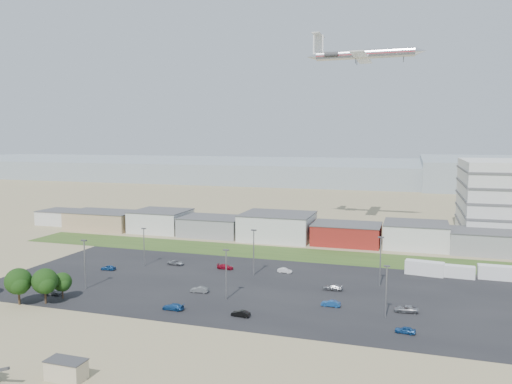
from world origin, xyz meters
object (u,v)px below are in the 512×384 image
at_px(parked_car_10, 53,292).
at_px(airliner, 365,54).
at_px(parked_car_3, 173,307).
at_px(parked_car_4, 200,290).
at_px(parked_car_2, 405,330).
at_px(parked_car_5, 108,268).
at_px(parked_car_0, 406,309).
at_px(parked_car_1, 331,303).
at_px(parked_car_11, 285,270).
at_px(parked_car_9, 176,263).
at_px(parked_car_13, 241,314).
at_px(parked_car_12, 332,287).
at_px(portable_shed, 66,370).
at_px(box_trailer_a, 424,268).
at_px(parked_car_6, 225,267).

bearing_deg(parked_car_10, airliner, -35.09).
bearing_deg(parked_car_3, parked_car_4, 177.54).
relative_size(parked_car_2, parked_car_5, 0.93).
relative_size(parked_car_0, parked_car_5, 1.22).
relative_size(parked_car_1, parked_car_11, 1.07).
distance_m(parked_car_9, parked_car_13, 40.83).
xyz_separation_m(parked_car_2, parked_car_12, (-15.08, 19.76, 0.04)).
bearing_deg(airliner, parked_car_0, -77.48).
bearing_deg(portable_shed, parked_car_13, 64.33).
height_order(box_trailer_a, parked_car_12, box_trailer_a).
relative_size(parked_car_0, parked_car_13, 1.26).
relative_size(parked_car_2, parked_car_11, 0.97).
bearing_deg(portable_shed, parked_car_11, 76.81).
xyz_separation_m(parked_car_2, parked_car_3, (-41.63, -1.33, 0.03)).
relative_size(parked_car_1, parked_car_5, 1.03).
bearing_deg(parked_car_6, parked_car_11, -83.03).
distance_m(parked_car_1, parked_car_3, 29.87).
bearing_deg(parked_car_10, parked_car_9, -29.38).
height_order(portable_shed, parked_car_9, portable_shed).
xyz_separation_m(parked_car_6, parked_car_12, (27.76, -9.18, 0.02)).
distance_m(parked_car_0, parked_car_13, 30.55).
relative_size(parked_car_4, parked_car_10, 0.89).
relative_size(parked_car_0, parked_car_10, 1.04).
xyz_separation_m(parked_car_1, parked_car_2, (13.78, -9.46, -0.04)).
distance_m(box_trailer_a, parked_car_10, 82.62).
relative_size(parked_car_0, parked_car_6, 1.07).
bearing_deg(parked_car_4, portable_shed, -6.62).
height_order(box_trailer_a, parked_car_9, box_trailer_a).
relative_size(parked_car_6, parked_car_10, 0.97).
relative_size(parked_car_9, parked_car_10, 1.00).
xyz_separation_m(box_trailer_a, parked_car_1, (-17.46, -28.78, -1.01)).
bearing_deg(parked_car_5, portable_shed, 24.28).
xyz_separation_m(parked_car_1, parked_car_12, (-1.30, 10.30, 0.00)).
bearing_deg(parked_car_5, parked_car_13, 59.51).
xyz_separation_m(parked_car_4, parked_car_12, (26.14, 9.89, -0.00)).
relative_size(parked_car_3, parked_car_9, 0.99).
xyz_separation_m(parked_car_2, parked_car_4, (-41.22, 9.87, 0.05)).
xyz_separation_m(parked_car_10, parked_car_12, (54.15, 20.37, 0.00)).
xyz_separation_m(portable_shed, parked_car_2, (42.73, 30.06, -0.79)).
distance_m(box_trailer_a, parked_car_2, 38.43).
bearing_deg(parked_car_12, parked_car_4, -71.92).
bearing_deg(parked_car_2, parked_car_9, -110.45).
height_order(parked_car_2, parked_car_13, parked_car_13).
height_order(parked_car_11, parked_car_12, parked_car_12).
bearing_deg(parked_car_6, parked_car_0, -110.81).
height_order(parked_car_4, parked_car_10, parked_car_4).
xyz_separation_m(parked_car_6, parked_car_11, (14.78, 1.16, -0.02)).
bearing_deg(parked_car_12, parked_car_3, -54.17).
distance_m(parked_car_3, parked_car_5, 34.92).
distance_m(parked_car_5, parked_car_9, 16.41).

